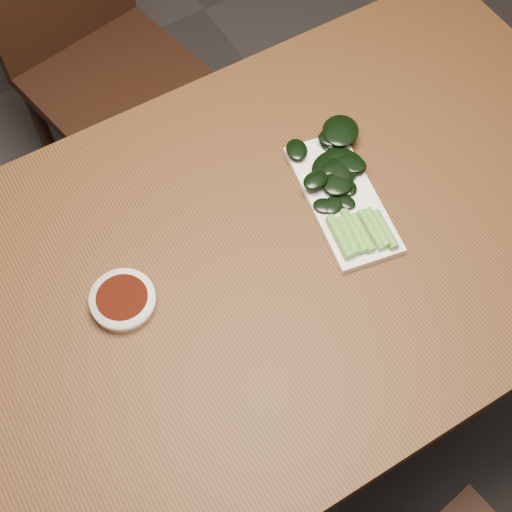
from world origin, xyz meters
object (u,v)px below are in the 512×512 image
object	(u,v)px
serving_plate	(342,199)
gai_lan	(342,180)
table	(270,269)
sauce_bowl	(123,300)
chair_far	(95,51)

from	to	relation	value
serving_plate	gai_lan	distance (m)	0.03
table	sauce_bowl	bearing A→B (deg)	172.50
table	sauce_bowl	size ratio (longest dim) A/B	13.27
chair_far	serving_plate	xyz separation A→B (m)	(0.15, -0.83, 0.27)
chair_far	sauce_bowl	world-z (taller)	chair_far
sauce_bowl	chair_far	bearing A→B (deg)	72.04
gai_lan	chair_far	bearing A→B (deg)	101.70
chair_far	sauce_bowl	xyz separation A→B (m)	(-0.26, -0.81, 0.28)
chair_far	table	bearing A→B (deg)	-101.53
serving_plate	gai_lan	xyz separation A→B (m)	(0.01, 0.02, 0.02)
chair_far	sauce_bowl	size ratio (longest dim) A/B	8.44
chair_far	gai_lan	distance (m)	0.87
chair_far	gai_lan	size ratio (longest dim) A/B	3.02
chair_far	serving_plate	distance (m)	0.88
serving_plate	chair_far	bearing A→B (deg)	100.48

